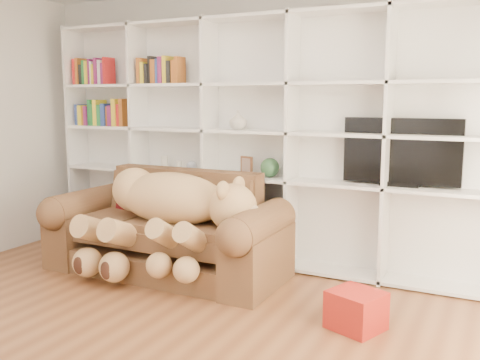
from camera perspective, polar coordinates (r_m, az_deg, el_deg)
The scene contains 13 objects.
wall_back at distance 5.37m, azimuth 1.96°, elevation 5.86°, with size 5.00×0.02×2.70m, color silver.
bookshelf at distance 5.35m, azimuth -1.01°, elevation 5.38°, with size 4.43×0.35×2.40m.
sofa at distance 5.07m, azimuth -7.67°, elevation -5.82°, with size 2.22×0.96×0.93m.
teddy_bear at distance 4.78m, azimuth -7.80°, elevation -3.15°, with size 1.59×0.89×0.92m.
throw_pillow at distance 5.40m, azimuth -11.07°, elevation -1.59°, with size 0.38×0.12×0.38m, color maroon.
gift_box at distance 3.97m, azimuth 12.28°, elevation -13.41°, with size 0.34×0.32×0.27m, color #B02217.
tv at distance 4.82m, azimuth 16.86°, elevation 2.81°, with size 0.99×0.18×0.59m.
picture_frame at distance 5.24m, azimuth 0.70°, elevation 1.56°, with size 0.14×0.03×0.18m, color brown.
green_vase at distance 5.14m, azimuth 3.20°, elevation 1.33°, with size 0.19×0.19×0.19m, color #2E5933.
figurine_tall at distance 5.73m, azimuth -8.06°, elevation 1.84°, with size 0.07×0.07×0.15m, color silver.
figurine_short at distance 5.63m, azimuth -6.51°, elevation 1.52°, with size 0.06×0.06×0.10m, color silver.
snow_globe at distance 5.55m, azimuth -5.18°, elevation 1.50°, with size 0.11×0.11×0.11m, color silver.
shelf_vase at distance 5.24m, azimuth -0.21°, elevation 6.42°, with size 0.18×0.18×0.18m, color beige.
Camera 1 is at (2.24, -2.37, 1.62)m, focal length 40.00 mm.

